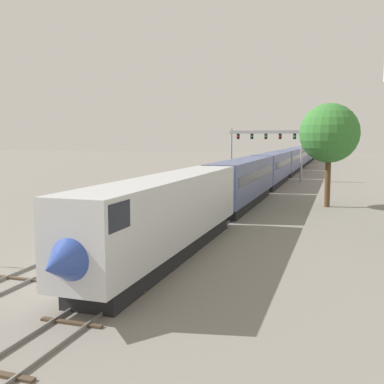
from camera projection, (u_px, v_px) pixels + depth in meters
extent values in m
plane|color=gray|center=(102.00, 275.00, 23.79)|extent=(400.00, 400.00, 0.00)
cube|color=slate|center=(278.00, 178.00, 80.09)|extent=(0.07, 200.00, 0.16)
cube|color=slate|center=(287.00, 178.00, 79.65)|extent=(0.07, 200.00, 0.16)
cube|color=#473828|center=(71.00, 323.00, 17.50)|extent=(2.60, 0.24, 0.10)
cube|color=#473828|center=(119.00, 290.00, 21.28)|extent=(2.60, 0.24, 0.10)
cube|color=#473828|center=(153.00, 267.00, 25.06)|extent=(2.60, 0.24, 0.10)
cube|color=#473828|center=(178.00, 250.00, 28.84)|extent=(2.60, 0.24, 0.10)
cube|color=#473828|center=(197.00, 237.00, 32.62)|extent=(2.60, 0.24, 0.10)
cube|color=#473828|center=(212.00, 227.00, 36.40)|extent=(2.60, 0.24, 0.10)
cube|color=#473828|center=(224.00, 218.00, 40.18)|extent=(2.60, 0.24, 0.10)
cube|color=#473828|center=(234.00, 211.00, 43.96)|extent=(2.60, 0.24, 0.10)
cube|color=#473828|center=(243.00, 206.00, 47.74)|extent=(2.60, 0.24, 0.10)
cube|color=#473828|center=(250.00, 201.00, 51.52)|extent=(2.60, 0.24, 0.10)
cube|color=#473828|center=(256.00, 196.00, 55.30)|extent=(2.60, 0.24, 0.10)
cube|color=#473828|center=(262.00, 193.00, 59.08)|extent=(2.60, 0.24, 0.10)
cube|color=#473828|center=(267.00, 189.00, 62.86)|extent=(2.60, 0.24, 0.10)
cube|color=#473828|center=(271.00, 186.00, 66.64)|extent=(2.60, 0.24, 0.10)
cube|color=#473828|center=(275.00, 184.00, 70.42)|extent=(2.60, 0.24, 0.10)
cube|color=#473828|center=(278.00, 181.00, 74.20)|extent=(2.60, 0.24, 0.10)
cube|color=#473828|center=(281.00, 179.00, 77.98)|extent=(2.60, 0.24, 0.10)
cube|color=#473828|center=(284.00, 177.00, 81.76)|extent=(2.60, 0.24, 0.10)
cube|color=#473828|center=(286.00, 176.00, 85.54)|extent=(2.60, 0.24, 0.10)
cube|color=#473828|center=(289.00, 174.00, 89.32)|extent=(2.60, 0.24, 0.10)
cube|color=#473828|center=(291.00, 173.00, 93.10)|extent=(2.60, 0.24, 0.10)
cube|color=#473828|center=(293.00, 171.00, 96.88)|extent=(2.60, 0.24, 0.10)
cube|color=#473828|center=(295.00, 170.00, 100.66)|extent=(2.60, 0.24, 0.10)
cube|color=#473828|center=(296.00, 169.00, 104.44)|extent=(2.60, 0.24, 0.10)
cube|color=#473828|center=(298.00, 168.00, 108.22)|extent=(2.60, 0.24, 0.10)
cube|color=#473828|center=(300.00, 167.00, 112.00)|extent=(2.60, 0.24, 0.10)
cube|color=#473828|center=(301.00, 166.00, 115.78)|extent=(2.60, 0.24, 0.10)
cube|color=#473828|center=(302.00, 165.00, 119.56)|extent=(2.60, 0.24, 0.10)
cube|color=#473828|center=(303.00, 164.00, 123.34)|extent=(2.60, 0.24, 0.10)
cube|color=#473828|center=(305.00, 163.00, 127.12)|extent=(2.60, 0.24, 0.10)
cube|color=#473828|center=(306.00, 162.00, 130.90)|extent=(2.60, 0.24, 0.10)
cube|color=#473828|center=(307.00, 162.00, 134.68)|extent=(2.60, 0.24, 0.10)
cube|color=#473828|center=(308.00, 161.00, 138.46)|extent=(2.60, 0.24, 0.10)
cube|color=#473828|center=(309.00, 161.00, 142.24)|extent=(2.60, 0.24, 0.10)
cube|color=#473828|center=(309.00, 160.00, 146.02)|extent=(2.60, 0.24, 0.10)
cube|color=#473828|center=(310.00, 159.00, 149.80)|extent=(2.60, 0.24, 0.10)
cube|color=#473828|center=(311.00, 159.00, 153.58)|extent=(2.60, 0.24, 0.10)
cube|color=#473828|center=(312.00, 158.00, 157.36)|extent=(2.60, 0.24, 0.10)
cube|color=#473828|center=(312.00, 158.00, 161.14)|extent=(2.60, 0.24, 0.10)
cube|color=#473828|center=(313.00, 157.00, 164.92)|extent=(2.60, 0.24, 0.10)
cube|color=#473828|center=(314.00, 157.00, 168.70)|extent=(2.60, 0.24, 0.10)
cube|color=#473828|center=(314.00, 157.00, 172.48)|extent=(2.60, 0.24, 0.10)
cube|color=slate|center=(219.00, 189.00, 62.87)|extent=(0.07, 160.00, 0.16)
cube|color=slate|center=(229.00, 189.00, 62.43)|extent=(0.07, 160.00, 0.16)
cube|color=#473828|center=(20.00, 279.00, 22.96)|extent=(2.60, 0.24, 0.10)
cube|color=#473828|center=(65.00, 259.00, 26.74)|extent=(2.60, 0.24, 0.10)
cube|color=#473828|center=(100.00, 244.00, 30.52)|extent=(2.60, 0.24, 0.10)
cube|color=#473828|center=(126.00, 232.00, 34.30)|extent=(2.60, 0.24, 0.10)
cube|color=#473828|center=(148.00, 223.00, 38.08)|extent=(2.60, 0.24, 0.10)
cube|color=#473828|center=(165.00, 215.00, 41.86)|extent=(2.60, 0.24, 0.10)
cube|color=#473828|center=(180.00, 209.00, 45.64)|extent=(2.60, 0.24, 0.10)
cube|color=#473828|center=(192.00, 203.00, 49.42)|extent=(2.60, 0.24, 0.10)
cube|color=#473828|center=(203.00, 199.00, 53.20)|extent=(2.60, 0.24, 0.10)
cube|color=#473828|center=(212.00, 195.00, 56.98)|extent=(2.60, 0.24, 0.10)
cube|color=#473828|center=(220.00, 191.00, 60.76)|extent=(2.60, 0.24, 0.10)
cube|color=#473828|center=(227.00, 188.00, 64.54)|extent=(2.60, 0.24, 0.10)
cube|color=#473828|center=(234.00, 185.00, 68.32)|extent=(2.60, 0.24, 0.10)
cube|color=#473828|center=(239.00, 183.00, 72.10)|extent=(2.60, 0.24, 0.10)
cube|color=#473828|center=(244.00, 180.00, 75.88)|extent=(2.60, 0.24, 0.10)
cube|color=#473828|center=(249.00, 178.00, 79.66)|extent=(2.60, 0.24, 0.10)
cube|color=#473828|center=(253.00, 177.00, 83.44)|extent=(2.60, 0.24, 0.10)
cube|color=#473828|center=(257.00, 175.00, 87.22)|extent=(2.60, 0.24, 0.10)
cube|color=#473828|center=(261.00, 173.00, 91.00)|extent=(2.60, 0.24, 0.10)
cube|color=#473828|center=(264.00, 172.00, 94.78)|extent=(2.60, 0.24, 0.10)
cube|color=#473828|center=(267.00, 171.00, 98.56)|extent=(2.60, 0.24, 0.10)
cube|color=#473828|center=(270.00, 169.00, 102.34)|extent=(2.60, 0.24, 0.10)
cube|color=#473828|center=(272.00, 168.00, 106.12)|extent=(2.60, 0.24, 0.10)
cube|color=#473828|center=(275.00, 167.00, 109.90)|extent=(2.60, 0.24, 0.10)
cube|color=#473828|center=(277.00, 166.00, 113.68)|extent=(2.60, 0.24, 0.10)
cube|color=#473828|center=(279.00, 165.00, 117.46)|extent=(2.60, 0.24, 0.10)
cube|color=#473828|center=(281.00, 164.00, 121.24)|extent=(2.60, 0.24, 0.10)
cube|color=#473828|center=(283.00, 164.00, 125.02)|extent=(2.60, 0.24, 0.10)
cube|color=#473828|center=(284.00, 163.00, 128.80)|extent=(2.60, 0.24, 0.10)
cube|color=#473828|center=(286.00, 162.00, 132.58)|extent=(2.60, 0.24, 0.10)
cube|color=#473828|center=(288.00, 162.00, 136.36)|extent=(2.60, 0.24, 0.10)
cube|color=silver|center=(169.00, 209.00, 27.07)|extent=(3.00, 20.97, 3.80)
cone|color=#2D479E|center=(66.00, 261.00, 17.03)|extent=(2.88, 2.60, 2.88)
cube|color=black|center=(85.00, 214.00, 18.17)|extent=(3.04, 1.80, 1.10)
cube|color=black|center=(169.00, 248.00, 27.36)|extent=(2.52, 18.87, 1.00)
cube|color=#4C5684|center=(244.00, 178.00, 47.83)|extent=(3.00, 20.97, 3.80)
cube|color=black|center=(244.00, 174.00, 47.79)|extent=(3.04, 19.29, 0.90)
cube|color=black|center=(244.00, 201.00, 48.11)|extent=(2.52, 18.87, 1.00)
cube|color=#4C5684|center=(274.00, 166.00, 68.59)|extent=(3.00, 20.97, 3.80)
cube|color=black|center=(274.00, 163.00, 68.55)|extent=(3.04, 19.29, 0.90)
cube|color=black|center=(273.00, 182.00, 68.87)|extent=(2.52, 18.87, 1.00)
cube|color=#4C5684|center=(289.00, 159.00, 89.35)|extent=(3.00, 20.97, 3.80)
cube|color=black|center=(289.00, 157.00, 89.30)|extent=(3.04, 19.29, 0.90)
cube|color=black|center=(289.00, 172.00, 89.63)|extent=(2.52, 18.87, 1.00)
cube|color=#4C5684|center=(299.00, 155.00, 110.11)|extent=(3.00, 20.97, 3.80)
cube|color=black|center=(299.00, 153.00, 110.06)|extent=(3.04, 19.29, 0.90)
cube|color=black|center=(299.00, 165.00, 110.39)|extent=(2.52, 18.87, 1.00)
cube|color=#4C5684|center=(306.00, 152.00, 130.87)|extent=(3.00, 20.97, 3.80)
cube|color=black|center=(306.00, 151.00, 130.82)|extent=(3.04, 19.29, 0.90)
cube|color=black|center=(306.00, 161.00, 131.15)|extent=(2.52, 18.87, 1.00)
cube|color=#4C5684|center=(311.00, 150.00, 151.63)|extent=(3.00, 20.97, 3.80)
cube|color=black|center=(311.00, 149.00, 151.58)|extent=(3.04, 19.29, 0.90)
cube|color=black|center=(311.00, 158.00, 151.91)|extent=(2.52, 18.87, 1.00)
cylinder|color=#999BA0|center=(231.00, 154.00, 77.07)|extent=(0.36, 0.36, 8.56)
cylinder|color=#999BA0|center=(301.00, 155.00, 73.55)|extent=(0.36, 0.36, 8.56)
cube|color=#999BA0|center=(266.00, 132.00, 74.88)|extent=(12.10, 0.36, 0.50)
cube|color=black|center=(238.00, 136.00, 76.41)|extent=(0.44, 0.32, 0.90)
sphere|color=red|center=(238.00, 136.00, 76.23)|extent=(0.28, 0.28, 0.28)
cube|color=black|center=(252.00, 136.00, 75.71)|extent=(0.44, 0.32, 0.90)
sphere|color=green|center=(252.00, 136.00, 75.53)|extent=(0.28, 0.28, 0.28)
cube|color=black|center=(266.00, 136.00, 75.01)|extent=(0.44, 0.32, 0.90)
sphere|color=green|center=(266.00, 136.00, 74.83)|extent=(0.28, 0.28, 0.28)
cube|color=black|center=(280.00, 136.00, 74.30)|extent=(0.44, 0.32, 0.90)
sphere|color=red|center=(280.00, 136.00, 74.13)|extent=(0.28, 0.28, 0.28)
cube|color=black|center=(295.00, 136.00, 73.60)|extent=(0.44, 0.32, 0.90)
sphere|color=green|center=(295.00, 136.00, 73.42)|extent=(0.28, 0.28, 0.28)
cylinder|color=brown|center=(328.00, 181.00, 46.90)|extent=(0.56, 0.56, 5.42)
sphere|color=#387A33|center=(329.00, 133.00, 46.34)|extent=(5.98, 5.98, 5.98)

